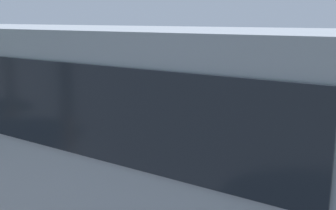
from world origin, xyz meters
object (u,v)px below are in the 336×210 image
at_px(spectator_centre, 187,132).
at_px(parked_motorcycle_silver, 69,138).
at_px(stunt_motorcycle, 124,96).
at_px(spectator_far_left, 277,147).
at_px(spectator_left, 234,133).
at_px(spectator_far_right, 123,117).
at_px(traffic_cone, 191,120).
at_px(spectator_right, 153,125).
at_px(tour_bus, 67,128).

height_order(spectator_centre, parked_motorcycle_silver, spectator_centre).
bearing_deg(parked_motorcycle_silver, stunt_motorcycle, -65.49).
height_order(spectator_far_left, spectator_left, spectator_left).
bearing_deg(parked_motorcycle_silver, spectator_centre, -168.54).
xyz_separation_m(spectator_centre, parked_motorcycle_silver, (3.04, 0.62, -0.50)).
bearing_deg(spectator_far_right, traffic_cone, -89.72).
bearing_deg(spectator_left, spectator_far_left, 166.50).
distance_m(spectator_right, spectator_far_right, 0.91).
bearing_deg(stunt_motorcycle, spectator_far_left, 152.57).
relative_size(spectator_far_left, stunt_motorcycle, 0.84).
bearing_deg(spectator_far_left, spectator_far_right, 0.85).
relative_size(spectator_left, spectator_centre, 1.06).
bearing_deg(traffic_cone, parked_motorcycle_silver, 72.39).
xyz_separation_m(spectator_right, stunt_motorcycle, (4.09, -3.68, -0.39)).
relative_size(stunt_motorcycle, traffic_cone, 3.26).
xyz_separation_m(tour_bus, spectator_far_right, (1.34, -2.83, -0.58)).
bearing_deg(spectator_far_left, parked_motorcycle_silver, 7.73).
height_order(parked_motorcycle_silver, traffic_cone, parked_motorcycle_silver).
distance_m(spectator_far_right, traffic_cone, 3.27).
relative_size(spectator_left, stunt_motorcycle, 0.86).
bearing_deg(spectator_right, stunt_motorcycle, -41.97).
distance_m(spectator_far_right, stunt_motorcycle, 4.89).
distance_m(tour_bus, spectator_centre, 2.94).
height_order(spectator_far_left, spectator_centre, spectator_far_left).
height_order(tour_bus, traffic_cone, tour_bus).
distance_m(parked_motorcycle_silver, stunt_motorcycle, 4.73).
distance_m(parked_motorcycle_silver, traffic_cone, 3.99).
xyz_separation_m(spectator_left, spectator_right, (1.88, 0.30, -0.06)).
bearing_deg(tour_bus, parked_motorcycle_silver, -40.80).
height_order(spectator_right, traffic_cone, spectator_right).
bearing_deg(spectator_far_left, spectator_left, -13.50).
xyz_separation_m(spectator_far_right, parked_motorcycle_silver, (1.22, 0.62, -0.58)).
xyz_separation_m(spectator_far_right, stunt_motorcycle, (3.18, -3.68, -0.45)).
relative_size(spectator_far_right, parked_motorcycle_silver, 0.87).
bearing_deg(parked_motorcycle_silver, tour_bus, 139.20).
height_order(tour_bus, stunt_motorcycle, tour_bus).
height_order(spectator_far_right, stunt_motorcycle, spectator_far_right).
relative_size(spectator_centre, spectator_far_right, 0.94).
relative_size(tour_bus, spectator_far_left, 5.91).
bearing_deg(spectator_right, parked_motorcycle_silver, 16.45).
height_order(spectator_far_left, stunt_motorcycle, spectator_far_left).
relative_size(spectator_far_left, spectator_right, 1.02).
distance_m(tour_bus, spectator_far_right, 3.19).
relative_size(tour_bus, spectator_right, 6.02).
relative_size(spectator_far_right, traffic_cone, 2.81).
bearing_deg(parked_motorcycle_silver, spectator_far_right, -152.92).
bearing_deg(spectator_far_right, parked_motorcycle_silver, 27.08).
bearing_deg(spectator_left, spectator_centre, 17.63).
height_order(spectator_left, spectator_centre, spectator_left).
distance_m(spectator_centre, spectator_right, 0.92).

